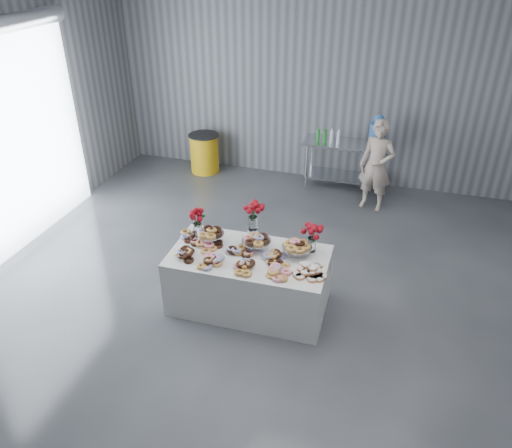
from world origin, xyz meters
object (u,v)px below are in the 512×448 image
at_px(trash_barrel, 205,153).
at_px(water_jug, 377,132).
at_px(display_table, 249,280).
at_px(prep_table, 345,157).
at_px(person, 377,166).

bearing_deg(trash_barrel, water_jug, 0.00).
relative_size(display_table, trash_barrel, 2.52).
bearing_deg(water_jug, prep_table, 180.00).
xyz_separation_m(person, trash_barrel, (-3.30, 0.57, -0.39)).
distance_m(person, trash_barrel, 3.37).
xyz_separation_m(water_jug, trash_barrel, (-3.22, 0.00, -0.77)).
height_order(water_jug, trash_barrel, water_jug).
bearing_deg(trash_barrel, person, -9.80).
height_order(display_table, water_jug, water_jug).
distance_m(prep_table, trash_barrel, 2.73).
xyz_separation_m(water_jug, person, (0.08, -0.57, -0.38)).
relative_size(display_table, water_jug, 3.43).
bearing_deg(prep_table, display_table, -99.83).
bearing_deg(trash_barrel, prep_table, 0.00).
height_order(prep_table, person, person).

